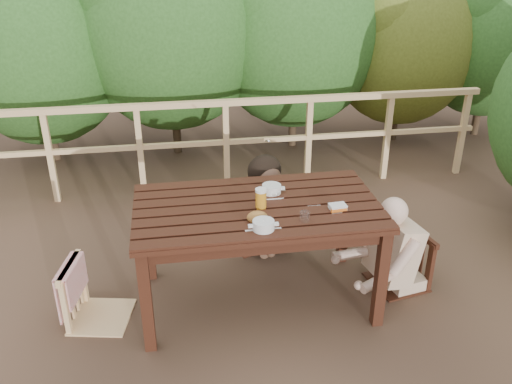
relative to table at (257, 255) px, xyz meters
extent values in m
plane|color=brown|center=(0.00, 0.00, -0.40)|extent=(60.00, 60.00, 0.00)
cube|color=black|center=(0.00, 0.00, 0.00)|extent=(1.75, 0.98, 0.81)
cube|color=#E2B57B|center=(-1.17, -0.04, 0.03)|extent=(0.51, 0.51, 0.86)
cube|color=black|center=(0.13, 0.89, 0.10)|extent=(0.64, 0.64, 1.00)
cube|color=black|center=(1.15, 0.02, 0.01)|extent=(0.48, 0.48, 0.83)
cube|color=#E2B57B|center=(0.00, 2.00, 0.10)|extent=(5.60, 0.10, 1.01)
cylinder|color=white|center=(-0.02, -0.36, 0.44)|extent=(0.24, 0.24, 0.08)
cylinder|color=white|center=(0.14, 0.17, 0.44)|extent=(0.24, 0.24, 0.08)
ellipsoid|color=olive|center=(-0.04, -0.23, 0.45)|extent=(0.14, 0.11, 0.08)
cylinder|color=#C68128|center=(0.02, -0.04, 0.48)|extent=(0.08, 0.08, 0.16)
cylinder|color=silver|center=(0.28, -0.28, 0.45)|extent=(0.07, 0.07, 0.08)
cube|color=white|center=(0.55, -0.16, 0.43)|extent=(0.13, 0.09, 0.05)
camera|label=1|loc=(-0.57, -3.39, 2.20)|focal=38.18mm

